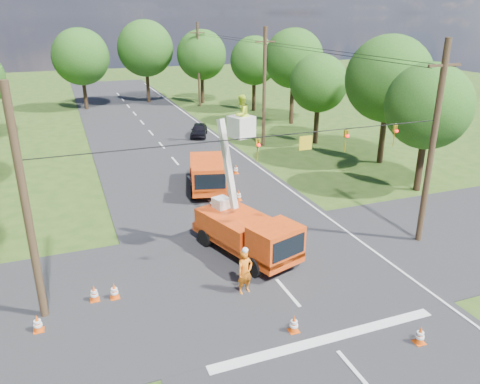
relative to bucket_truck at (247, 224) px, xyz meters
name	(u,v)px	position (x,y,z in m)	size (l,w,h in m)	color
ground	(175,161)	(0.34, 16.26, -1.64)	(140.00, 140.00, 0.00)	#2A4715
road_main	(175,161)	(0.34, 16.26, -1.64)	(12.00, 100.00, 0.06)	black
road_cross	(268,270)	(0.34, -1.74, -1.64)	(56.00, 10.00, 0.07)	black
stop_bar	(327,340)	(0.34, -6.94, -1.64)	(9.00, 0.45, 0.02)	silver
edge_line	(241,154)	(5.94, 16.26, -1.64)	(0.12, 90.00, 0.02)	silver
bucket_truck	(247,224)	(0.00, 0.00, 0.00)	(3.89, 6.30, 7.67)	#F14611
second_truck	(208,173)	(0.94, 9.25, -0.48)	(3.62, 6.28, 2.22)	#F14611
ground_worker	(245,272)	(-1.31, -3.03, -0.65)	(0.72, 0.47, 1.98)	orange
distant_car	(199,130)	(4.39, 23.31, -1.02)	(1.46, 3.63, 1.24)	black
traffic_cone_0	(294,324)	(-0.58, -6.10, -1.28)	(0.38, 0.38, 0.71)	#E04C0B
traffic_cone_1	(420,335)	(3.29, -8.27, -1.28)	(0.38, 0.38, 0.71)	#E04C0B
traffic_cone_2	(250,217)	(1.54, 3.37, -1.28)	(0.38, 0.38, 0.71)	#E04C0B
traffic_cone_3	(239,195)	(2.11, 6.70, -1.28)	(0.38, 0.38, 0.71)	#E04C0B
traffic_cone_4	(114,291)	(-6.47, -1.53, -1.28)	(0.38, 0.38, 0.71)	#E04C0B
traffic_cone_5	(94,293)	(-7.25, -1.41, -1.28)	(0.38, 0.38, 0.71)	#E04C0B
traffic_cone_6	(38,323)	(-9.36, -2.71, -1.28)	(0.38, 0.38, 0.71)	#E04C0B
traffic_cone_7	(236,169)	(3.77, 11.65, -1.28)	(0.38, 0.38, 0.71)	#E04C0B
pole_right_near	(432,145)	(8.84, -1.74, 3.47)	(1.80, 0.30, 10.00)	#4C3823
pole_right_mid	(264,87)	(8.84, 18.26, 3.47)	(1.80, 0.30, 10.00)	#4C3823
pole_right_far	(199,65)	(8.84, 38.26, 3.47)	(1.80, 0.30, 10.00)	#4C3823
pole_left	(26,209)	(-9.16, -1.74, 2.86)	(0.30, 0.30, 9.00)	#4C3823
signal_span	(319,141)	(2.57, -1.75, 4.24)	(18.00, 0.29, 1.07)	black
tree_right_a	(428,106)	(13.84, 4.26, 3.93)	(5.40, 5.40, 8.28)	#382616
tree_right_b	(389,79)	(15.34, 10.26, 4.80)	(6.40, 6.40, 9.65)	#382616
tree_right_c	(319,83)	(13.54, 17.26, 3.68)	(5.00, 5.00, 7.83)	#382616
tree_right_d	(294,59)	(15.14, 25.26, 5.04)	(6.00, 6.00, 9.70)	#382616
tree_right_e	(254,61)	(14.14, 33.26, 4.17)	(5.60, 5.60, 8.63)	#382616
tree_far_a	(81,57)	(-4.66, 41.26, 4.55)	(6.60, 6.60, 9.50)	#382616
tree_far_b	(145,48)	(3.34, 43.26, 5.17)	(7.00, 7.00, 10.32)	#382616
tree_far_c	(202,55)	(9.84, 40.26, 4.43)	(6.20, 6.20, 9.18)	#382616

